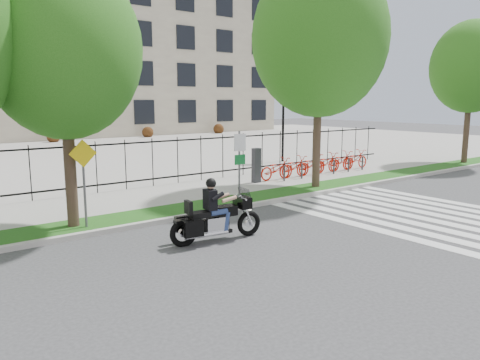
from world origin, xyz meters
TOP-DOWN VIEW (x-y plane):
  - ground at (0.00, 0.00)m, footprint 120.00×120.00m
  - curb at (0.00, 4.10)m, footprint 60.00×0.20m
  - grass_verge at (0.00, 4.95)m, footprint 60.00×1.50m
  - sidewalk at (0.00, 7.45)m, footprint 60.00×3.50m
  - plaza at (0.00, 25.00)m, footprint 80.00×34.00m
  - crosswalk_stripes at (4.83, 0.00)m, footprint 5.70×8.00m
  - iron_fence at (0.00, 9.20)m, footprint 30.00×0.06m
  - lamp_post_right at (10.00, 12.00)m, footprint 1.06×0.70m
  - street_tree_1 at (-4.75, 4.95)m, footprint 4.25×4.25m
  - street_tree_2 at (5.31, 4.95)m, footprint 5.42×5.42m
  - street_tree_3 at (17.72, 4.95)m, footprint 4.47×4.47m
  - bike_share_station at (7.84, 7.20)m, footprint 7.81×0.87m
  - sign_pole_regulatory at (1.00, 4.58)m, footprint 0.50×0.09m
  - sign_pole_warning at (-4.50, 4.58)m, footprint 0.78×0.09m
  - motorcycle_rider at (-2.07, 1.63)m, footprint 2.66×0.96m

SIDE VIEW (x-z plane):
  - ground at x=0.00m, z-range 0.00..0.00m
  - crosswalk_stripes at x=4.83m, z-range 0.00..0.01m
  - plaza at x=0.00m, z-range 0.00..0.10m
  - curb at x=0.00m, z-range 0.00..0.15m
  - grass_verge at x=0.00m, z-range 0.00..0.15m
  - sidewalk at x=0.00m, z-range 0.00..0.15m
  - bike_share_station at x=7.84m, z-range -0.10..1.40m
  - motorcycle_rider at x=-2.07m, z-range -0.34..1.71m
  - iron_fence at x=0.00m, z-range 0.15..2.15m
  - sign_pole_regulatory at x=1.00m, z-range 0.49..2.99m
  - sign_pole_warning at x=-4.50m, z-range 0.50..2.99m
  - lamp_post_right at x=10.00m, z-range 1.08..5.33m
  - street_tree_1 at x=-4.75m, z-range 1.37..8.72m
  - street_tree_3 at x=17.72m, z-range 1.55..9.50m
  - street_tree_2 at x=5.31m, z-range 1.57..10.66m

